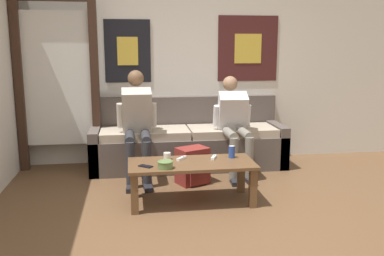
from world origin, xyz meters
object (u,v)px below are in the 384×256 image
at_px(person_seated_teen, 234,121).
at_px(pillar_candle, 167,156).
at_px(game_controller_near_right, 182,158).
at_px(game_controller_near_left, 214,157).
at_px(cell_phone, 146,166).
at_px(couch, 188,143).
at_px(person_seated_adult, 137,121).
at_px(backpack, 193,167).
at_px(coffee_table, 192,169).
at_px(drink_can_blue, 232,152).
at_px(ceramic_bowl, 165,164).

height_order(person_seated_teen, pillar_candle, person_seated_teen).
distance_m(person_seated_teen, game_controller_near_right, 1.11).
height_order(game_controller_near_left, cell_phone, game_controller_near_left).
height_order(couch, cell_phone, couch).
bearing_deg(cell_phone, person_seated_adult, 93.06).
relative_size(person_seated_teen, pillar_candle, 14.14).
distance_m(backpack, pillar_candle, 0.59).
bearing_deg(pillar_candle, person_seated_teen, 41.53).
height_order(coffee_table, cell_phone, cell_phone).
height_order(couch, person_seated_adult, person_seated_adult).
relative_size(person_seated_teen, game_controller_near_right, 8.78).
relative_size(coffee_table, person_seated_adult, 0.99).
bearing_deg(game_controller_near_left, game_controller_near_right, 178.21).
bearing_deg(game_controller_near_left, cell_phone, -163.84).
relative_size(person_seated_teen, backpack, 2.82).
distance_m(drink_can_blue, cell_phone, 0.91).
distance_m(person_seated_teen, ceramic_bowl, 1.44).
bearing_deg(coffee_table, backpack, 80.15).
relative_size(backpack, game_controller_near_left, 2.82).
xyz_separation_m(backpack, cell_phone, (-0.55, -0.66, 0.22)).
distance_m(couch, pillar_candle, 1.21).
height_order(couch, backpack, couch).
relative_size(person_seated_adult, pillar_candle, 15.18).
xyz_separation_m(coffee_table, pillar_candle, (-0.23, 0.14, 0.10)).
bearing_deg(backpack, cell_phone, -129.72).
relative_size(backpack, ceramic_bowl, 2.76).
bearing_deg(backpack, coffee_table, -99.85).
bearing_deg(game_controller_near_right, pillar_candle, 171.68).
bearing_deg(couch, ceramic_bowl, -105.82).
bearing_deg(pillar_candle, game_controller_near_left, -3.81).
relative_size(couch, person_seated_adult, 1.96).
relative_size(person_seated_teen, cell_phone, 7.93).
distance_m(person_seated_teen, backpack, 0.79).
xyz_separation_m(game_controller_near_left, game_controller_near_right, (-0.33, 0.01, 0.00)).
height_order(person_seated_teen, ceramic_bowl, person_seated_teen).
xyz_separation_m(person_seated_adult, pillar_candle, (0.28, -0.77, -0.23)).
distance_m(coffee_table, backpack, 0.60).
height_order(coffee_table, game_controller_near_right, game_controller_near_right).
bearing_deg(game_controller_near_left, backpack, 107.41).
bearing_deg(game_controller_near_left, person_seated_adult, 133.15).
xyz_separation_m(coffee_table, ceramic_bowl, (-0.27, -0.17, 0.11)).
bearing_deg(person_seated_teen, couch, 145.13).
relative_size(couch, pillar_candle, 29.73).
height_order(backpack, pillar_candle, pillar_candle).
distance_m(drink_can_blue, game_controller_near_left, 0.19).
distance_m(person_seated_adult, ceramic_bowl, 1.13).
bearing_deg(person_seated_adult, game_controller_near_left, -46.85).
distance_m(backpack, drink_can_blue, 0.63).
distance_m(ceramic_bowl, game_controller_near_left, 0.59).
height_order(coffee_table, pillar_candle, pillar_candle).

